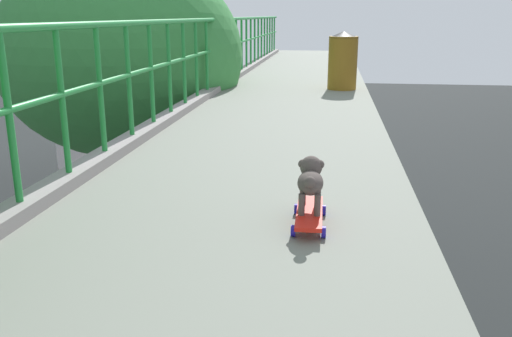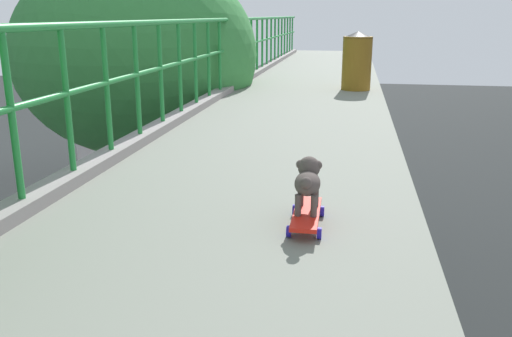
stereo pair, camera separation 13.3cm
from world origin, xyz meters
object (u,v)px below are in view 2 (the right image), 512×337
(city_bus, at_px, (151,127))
(toy_skateboard, at_px, (306,215))
(small_dog, at_px, (308,179))
(litter_bin, at_px, (357,60))

(city_bus, distance_m, toy_skateboard, 24.50)
(city_bus, height_order, small_dog, small_dog)
(small_dog, bearing_deg, toy_skateboard, -89.46)
(litter_bin, bearing_deg, city_bus, 121.34)
(city_bus, distance_m, litter_bin, 19.49)
(toy_skateboard, bearing_deg, city_bus, 113.37)
(city_bus, bearing_deg, toy_skateboard, -66.63)
(toy_skateboard, height_order, litter_bin, litter_bin)
(city_bus, distance_m, small_dog, 24.50)
(toy_skateboard, xyz_separation_m, litter_bin, (0.27, 5.99, 0.40))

